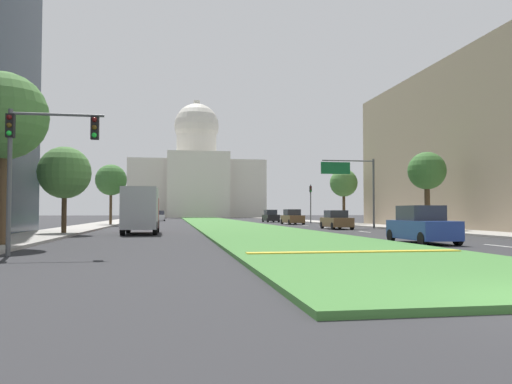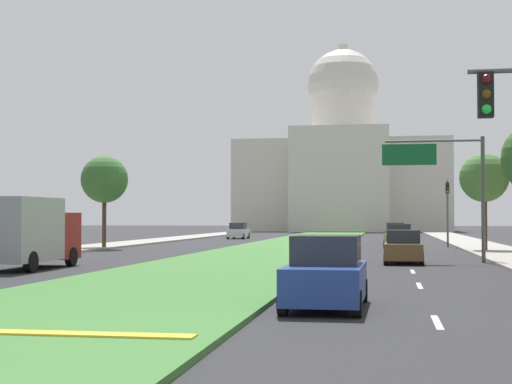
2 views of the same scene
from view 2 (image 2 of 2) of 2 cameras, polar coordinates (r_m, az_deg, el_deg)
name	(u,v)px [view 2 (image 2 of 2)]	position (r m, az deg, el deg)	size (l,w,h in m)	color
ground_plane	(304,243)	(70.41, 3.46, -3.73)	(289.94, 289.94, 0.00)	#2B2B2D
grass_median	(295,245)	(63.86, 2.85, -3.87)	(8.60, 118.61, 0.14)	#427A38
lane_dashes_right	(407,259)	(44.87, 10.85, -4.78)	(0.16, 58.22, 0.01)	silver
sidewalk_left	(94,247)	(60.91, -11.62, -3.92)	(4.00, 118.61, 0.15)	#9E9991
sidewalk_right	(491,250)	(57.31, 16.68, -4.02)	(4.00, 118.61, 0.15)	#9E9991
capitol_building	(343,169)	(135.48, 6.31, 1.66)	(35.46, 24.28, 32.20)	beige
traffic_light_far_right	(448,205)	(63.08, 13.70, -0.89)	(0.28, 0.35, 5.20)	#515456
overhead_guide_sign	(445,173)	(41.90, 13.54, 1.36)	(5.23, 0.20, 6.50)	#515456
street_tree_left_far	(104,180)	(59.02, -10.92, 0.88)	(3.47, 3.47, 6.86)	#4C3823
street_tree_right_far	(484,178)	(55.14, 16.19, 0.97)	(3.31, 3.31, 6.66)	#4C3823
sedan_lead_stopped	(326,274)	(20.37, 5.10, -5.97)	(2.02, 4.35, 1.86)	navy
sedan_midblock	(403,248)	(40.54, 10.62, -3.99)	(1.97, 4.26, 1.68)	brown
sedan_distant	(398,238)	(57.31, 10.25, -3.28)	(2.12, 4.45, 1.85)	brown
sedan_far_horizon	(395,234)	(70.68, 10.02, -3.01)	(1.97, 4.42, 1.85)	black
sedan_very_far	(238,231)	(85.33, -1.29, -2.86)	(1.87, 4.37, 1.73)	silver
box_truck_delivery	(28,232)	(36.74, -16.15, -2.79)	(2.40, 6.40, 3.20)	maroon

